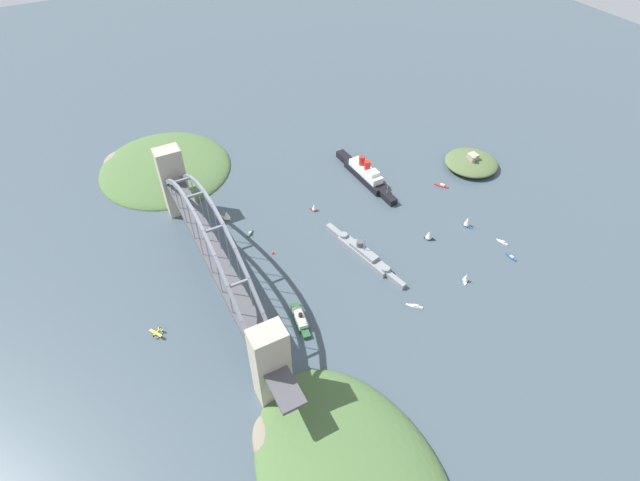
# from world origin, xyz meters

# --- Properties ---
(ground_plane) EXTENTS (1400.00, 1400.00, 0.00)m
(ground_plane) POSITION_xyz_m (0.00, 0.00, 0.00)
(ground_plane) COLOR #3D4C56
(harbor_arch_bridge) EXTENTS (248.34, 19.04, 70.82)m
(harbor_arch_bridge) POSITION_xyz_m (0.00, 0.00, 31.39)
(harbor_arch_bridge) COLOR #ADA38E
(harbor_arch_bridge) RESTS_ON ground
(headland_west_shore) EXTENTS (123.33, 116.45, 17.52)m
(headland_west_shore) POSITION_xyz_m (-158.96, 3.13, 0.00)
(headland_west_shore) COLOR #476638
(headland_west_shore) RESTS_ON ground
(headland_east_shore) EXTENTS (138.91, 91.50, 24.16)m
(headland_east_shore) POSITION_xyz_m (156.21, 13.35, 0.00)
(headland_east_shore) COLOR #476638
(headland_east_shore) RESTS_ON ground
(ocean_liner) EXTENTS (86.30, 13.63, 19.70)m
(ocean_liner) POSITION_xyz_m (-58.97, 156.17, 5.62)
(ocean_liner) COLOR black
(ocean_liner) RESTS_ON ground
(naval_cruiser) EXTENTS (82.05, 20.15, 16.97)m
(naval_cruiser) POSITION_xyz_m (22.11, 104.16, 2.99)
(naval_cruiser) COLOR gray
(naval_cruiser) RESTS_ON ground
(harbor_ferry_steamer) EXTENTS (29.64, 9.91, 8.36)m
(harbor_ferry_steamer) POSITION_xyz_m (54.79, 36.21, 2.60)
(harbor_ferry_steamer) COLOR #23512D
(harbor_ferry_steamer) RESTS_ON ground
(fort_island_mid_harbor) EXTENTS (47.63, 47.23, 13.91)m
(fort_island_mid_harbor) POSITION_xyz_m (-29.82, 251.30, 4.47)
(fort_island_mid_harbor) COLOR #4C6038
(fort_island_mid_harbor) RESTS_ON ground
(seaplane_taxiing_near_bridge) EXTENTS (9.19, 8.04, 4.81)m
(seaplane_taxiing_near_bridge) POSITION_xyz_m (21.43, -49.17, 1.92)
(seaplane_taxiing_near_bridge) COLOR #B7B7B2
(seaplane_taxiing_near_bridge) RESTS_ON ground
(small_boat_0) EXTENTS (6.30, 6.68, 2.40)m
(small_boat_0) POSITION_xyz_m (-39.33, 39.25, 0.86)
(small_boat_0) COLOR #2D6B3D
(small_boat_0) RESTS_ON ground
(small_boat_1) EXTENTS (9.45, 7.58, 8.90)m
(small_boat_1) POSITION_xyz_m (-64.99, 29.73, 4.15)
(small_boat_1) COLOR gold
(small_boat_1) RESTS_ON ground
(small_boat_2) EXTENTS (7.69, 7.35, 8.55)m
(small_boat_2) POSITION_xyz_m (30.12, 158.42, 4.01)
(small_boat_2) COLOR black
(small_boat_2) RESTS_ON ground
(small_boat_3) EXTENTS (6.39, 5.00, 7.54)m
(small_boat_3) POSITION_xyz_m (-41.54, 96.54, 3.54)
(small_boat_3) COLOR #B2231E
(small_boat_3) RESTS_ON ground
(small_boat_4) EXTENTS (10.99, 8.50, 2.15)m
(small_boat_4) POSITION_xyz_m (-18.53, 209.44, 0.76)
(small_boat_4) COLOR #B2231E
(small_boat_4) RESTS_ON ground
(small_boat_5) EXTENTS (8.79, 8.90, 1.94)m
(small_boat_5) POSITION_xyz_m (79.79, 109.53, 0.69)
(small_boat_5) COLOR silver
(small_boat_5) RESTS_ON ground
(small_boat_6) EXTENTS (6.66, 6.28, 7.75)m
(small_boat_6) POSITION_xyz_m (77.55, 154.70, 3.58)
(small_boat_6) COLOR silver
(small_boat_6) RESTS_ON ground
(small_boat_7) EXTENTS (9.24, 2.22, 2.08)m
(small_boat_7) POSITION_xyz_m (75.38, 199.84, 0.77)
(small_boat_7) COLOR #234C8C
(small_boat_7) RESTS_ON ground
(small_boat_8) EXTENTS (8.47, 5.83, 9.82)m
(small_boat_8) POSITION_xyz_m (32.11, 194.27, 4.52)
(small_boat_8) COLOR #234C8C
(small_boat_8) RESTS_ON ground
(small_boat_9) EXTENTS (9.07, 3.79, 1.82)m
(small_boat_9) POSITION_xyz_m (60.11, 205.71, 0.64)
(small_boat_9) COLOR silver
(small_boat_9) RESTS_ON ground
(channel_marker_buoy) EXTENTS (2.20, 2.20, 2.75)m
(channel_marker_buoy) POSITION_xyz_m (-11.25, 46.07, 1.12)
(channel_marker_buoy) COLOR red
(channel_marker_buoy) RESTS_ON ground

